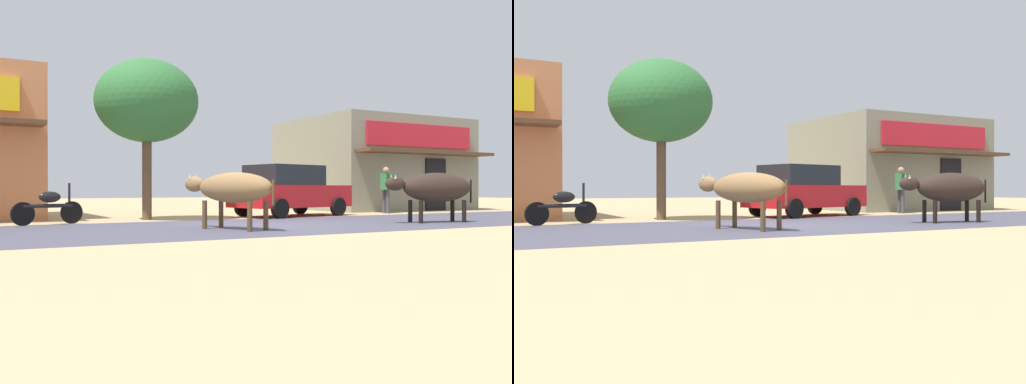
# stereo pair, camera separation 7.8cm
# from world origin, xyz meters

# --- Properties ---
(ground) EXTENTS (80.00, 80.00, 0.00)m
(ground) POSITION_xyz_m (0.00, 0.00, 0.00)
(ground) COLOR tan
(asphalt_road) EXTENTS (72.00, 5.68, 0.00)m
(asphalt_road) POSITION_xyz_m (0.00, 0.00, 0.00)
(asphalt_road) COLOR #484757
(asphalt_road) RESTS_ON ground
(storefront_right_club) EXTENTS (6.82, 6.66, 3.83)m
(storefront_right_club) POSITION_xyz_m (9.93, 7.52, 1.92)
(storefront_right_club) COLOR gray
(storefront_right_club) RESTS_ON ground
(roadside_tree) EXTENTS (2.95, 2.95, 4.58)m
(roadside_tree) POSITION_xyz_m (-1.51, 3.83, 3.38)
(roadside_tree) COLOR brown
(roadside_tree) RESTS_ON ground
(parked_hatchback_car) EXTENTS (4.27, 2.55, 1.64)m
(parked_hatchback_car) POSITION_xyz_m (3.17, 3.65, 0.84)
(parked_hatchback_car) COLOR red
(parked_hatchback_car) RESTS_ON ground
(parked_motorcycle) EXTENTS (1.77, 0.58, 1.04)m
(parked_motorcycle) POSITION_xyz_m (-4.30, 2.91, 0.46)
(parked_motorcycle) COLOR black
(parked_motorcycle) RESTS_ON ground
(cow_near_brown) EXTENTS (1.44, 2.57, 1.25)m
(cow_near_brown) POSITION_xyz_m (-1.03, -0.74, 0.90)
(cow_near_brown) COLOR olive
(cow_near_brown) RESTS_ON ground
(cow_far_dark) EXTENTS (2.65, 1.03, 1.31)m
(cow_far_dark) POSITION_xyz_m (4.78, -1.04, 0.91)
(cow_far_dark) COLOR #31231C
(cow_far_dark) RESTS_ON ground
(pedestrian_by_shop) EXTENTS (0.46, 0.61, 1.67)m
(pedestrian_by_shop) POSITION_xyz_m (7.38, 3.78, 0.98)
(pedestrian_by_shop) COLOR #3F3F47
(pedestrian_by_shop) RESTS_ON ground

